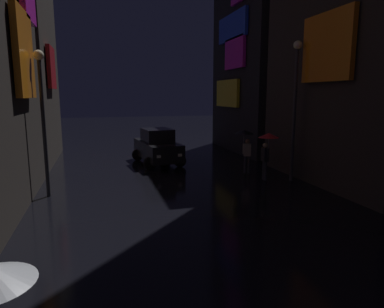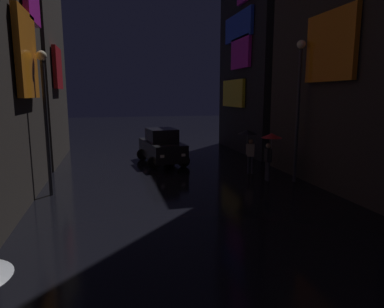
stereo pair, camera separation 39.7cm
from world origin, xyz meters
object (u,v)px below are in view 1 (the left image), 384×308
at_px(pedestrian_midstreet_left_black, 245,139).
at_px(car_distant, 157,147).
at_px(pedestrian_far_right_red, 267,143).
at_px(streetlamp_right_far, 295,96).
at_px(streetlamp_left_far, 42,107).

height_order(pedestrian_midstreet_left_black, car_distant, pedestrian_midstreet_left_black).
bearing_deg(pedestrian_far_right_red, car_distant, 128.14).
distance_m(pedestrian_midstreet_left_black, car_distant, 5.08).
bearing_deg(streetlamp_right_far, car_distant, 133.01).
height_order(pedestrian_midstreet_left_black, streetlamp_right_far, streetlamp_right_far).
bearing_deg(streetlamp_right_far, streetlamp_left_far, 178.13).
height_order(pedestrian_far_right_red, streetlamp_right_far, streetlamp_right_far).
xyz_separation_m(pedestrian_far_right_red, streetlamp_right_far, (1.04, -0.32, 2.02)).
xyz_separation_m(pedestrian_far_right_red, pedestrian_midstreet_left_black, (-0.36, 1.56, 0.00)).
distance_m(pedestrian_midstreet_left_black, streetlamp_right_far, 3.09).
height_order(pedestrian_far_right_red, streetlamp_left_far, streetlamp_left_far).
bearing_deg(car_distant, streetlamp_right_far, -46.99).
height_order(car_distant, streetlamp_left_far, streetlamp_left_far).
relative_size(pedestrian_midstreet_left_black, streetlamp_right_far, 0.36).
relative_size(pedestrian_midstreet_left_black, streetlamp_left_far, 0.40).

